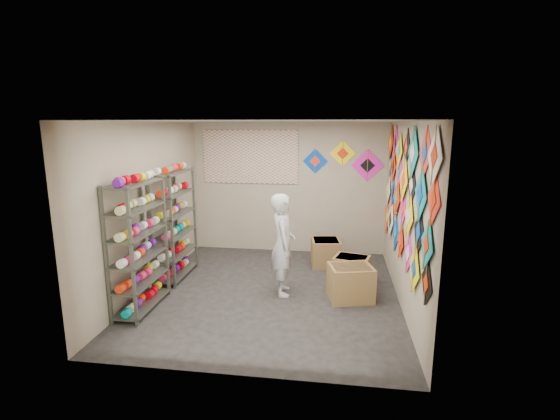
# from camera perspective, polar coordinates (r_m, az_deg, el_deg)

# --- Properties ---
(ground) EXTENTS (4.50, 4.50, 0.00)m
(ground) POSITION_cam_1_polar(r_m,az_deg,el_deg) (6.69, -1.23, -11.46)
(ground) COLOR black
(room_walls) EXTENTS (4.50, 4.50, 4.50)m
(room_walls) POSITION_cam_1_polar(r_m,az_deg,el_deg) (6.23, -1.30, 2.57)
(room_walls) COLOR tan
(room_walls) RESTS_ON ground
(shelf_rack_front) EXTENTS (0.40, 1.10, 1.90)m
(shelf_rack_front) POSITION_cam_1_polar(r_m,az_deg,el_deg) (6.15, -19.28, -4.88)
(shelf_rack_front) COLOR #4C5147
(shelf_rack_front) RESTS_ON ground
(shelf_rack_back) EXTENTS (0.40, 1.10, 1.90)m
(shelf_rack_back) POSITION_cam_1_polar(r_m,az_deg,el_deg) (7.28, -14.64, -2.03)
(shelf_rack_back) COLOR #4C5147
(shelf_rack_back) RESTS_ON ground
(string_spools) EXTENTS (0.12, 2.36, 0.12)m
(string_spools) POSITION_cam_1_polar(r_m,az_deg,el_deg) (6.69, -16.81, -2.55)
(string_spools) COLOR #EF2761
(string_spools) RESTS_ON ground
(kite_wall_display) EXTENTS (0.05, 4.25, 2.09)m
(kite_wall_display) POSITION_cam_1_polar(r_m,az_deg,el_deg) (6.26, 16.95, 2.33)
(kite_wall_display) COLOR black
(kite_wall_display) RESTS_ON room_walls
(back_wall_kites) EXTENTS (1.63, 0.02, 0.82)m
(back_wall_kites) POSITION_cam_1_polar(r_m,az_deg,el_deg) (8.33, 9.28, 6.84)
(back_wall_kites) COLOR #003FBA
(back_wall_kites) RESTS_ON room_walls
(poster) EXTENTS (2.00, 0.01, 1.10)m
(poster) POSITION_cam_1_polar(r_m,az_deg,el_deg) (8.51, -4.21, 7.46)
(poster) COLOR #7B50AE
(poster) RESTS_ON room_walls
(shopkeeper) EXTENTS (0.74, 0.61, 1.62)m
(shopkeeper) POSITION_cam_1_polar(r_m,az_deg,el_deg) (6.39, 0.41, -4.87)
(shopkeeper) COLOR silver
(shopkeeper) RESTS_ON ground
(carton_a) EXTENTS (0.75, 0.68, 0.54)m
(carton_a) POSITION_cam_1_polar(r_m,az_deg,el_deg) (6.44, 9.88, -10.05)
(carton_a) COLOR olive
(carton_a) RESTS_ON ground
(carton_b) EXTENTS (0.67, 0.60, 0.47)m
(carton_b) POSITION_cam_1_polar(r_m,az_deg,el_deg) (7.08, 10.00, -8.30)
(carton_b) COLOR olive
(carton_b) RESTS_ON ground
(carton_c) EXTENTS (0.60, 0.65, 0.51)m
(carton_c) POSITION_cam_1_polar(r_m,az_deg,el_deg) (7.86, 6.43, -5.96)
(carton_c) COLOR olive
(carton_c) RESTS_ON ground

